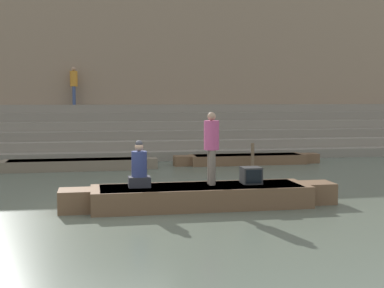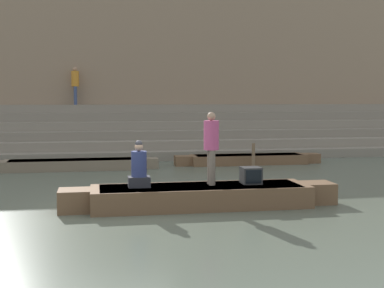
{
  "view_description": "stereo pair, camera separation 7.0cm",
  "coord_description": "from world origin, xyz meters",
  "px_view_note": "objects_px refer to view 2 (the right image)",
  "views": [
    {
      "loc": [
        -0.62,
        -12.46,
        2.59
      ],
      "look_at": [
        1.89,
        1.09,
        1.41
      ],
      "focal_mm": 50.0,
      "sensor_mm": 36.0,
      "label": 1
    },
    {
      "loc": [
        -0.55,
        -12.48,
        2.59
      ],
      "look_at": [
        1.89,
        1.09,
        1.41
      ],
      "focal_mm": 50.0,
      "sensor_mm": 36.0,
      "label": 2
    }
  ],
  "objects_px": {
    "moored_boat_distant": "(248,159)",
    "rowboat_main": "(201,196)",
    "person_rowing": "(139,169)",
    "tv_set": "(251,175)",
    "person_on_steps": "(75,83)",
    "mooring_post": "(253,155)",
    "person_standing": "(211,143)",
    "moored_boat_shore": "(72,164)"
  },
  "relations": [
    {
      "from": "tv_set",
      "to": "person_rowing",
      "type": "bearing_deg",
      "value": 172.38
    },
    {
      "from": "rowboat_main",
      "to": "person_rowing",
      "type": "xyz_separation_m",
      "value": [
        -1.46,
        0.09,
        0.68
      ]
    },
    {
      "from": "person_rowing",
      "to": "tv_set",
      "type": "bearing_deg",
      "value": 11.22
    },
    {
      "from": "rowboat_main",
      "to": "person_on_steps",
      "type": "height_order",
      "value": "person_on_steps"
    },
    {
      "from": "person_rowing",
      "to": "moored_boat_shore",
      "type": "relative_size",
      "value": 0.18
    },
    {
      "from": "person_rowing",
      "to": "moored_boat_shore",
      "type": "xyz_separation_m",
      "value": [
        -1.85,
        7.31,
        -0.75
      ]
    },
    {
      "from": "tv_set",
      "to": "person_on_steps",
      "type": "xyz_separation_m",
      "value": [
        -4.66,
        13.69,
        2.62
      ]
    },
    {
      "from": "person_standing",
      "to": "person_on_steps",
      "type": "bearing_deg",
      "value": 95.19
    },
    {
      "from": "tv_set",
      "to": "moored_boat_distant",
      "type": "bearing_deg",
      "value": 66.23
    },
    {
      "from": "person_rowing",
      "to": "mooring_post",
      "type": "distance_m",
      "value": 8.38
    },
    {
      "from": "rowboat_main",
      "to": "moored_boat_shore",
      "type": "height_order",
      "value": "rowboat_main"
    },
    {
      "from": "person_rowing",
      "to": "person_on_steps",
      "type": "height_order",
      "value": "person_on_steps"
    },
    {
      "from": "rowboat_main",
      "to": "moored_boat_distant",
      "type": "height_order",
      "value": "rowboat_main"
    },
    {
      "from": "person_rowing",
      "to": "moored_boat_shore",
      "type": "bearing_deg",
      "value": 115.01
    },
    {
      "from": "person_rowing",
      "to": "person_on_steps",
      "type": "xyz_separation_m",
      "value": [
        -1.92,
        13.71,
        2.39
      ]
    },
    {
      "from": "tv_set",
      "to": "mooring_post",
      "type": "distance_m",
      "value": 7.13
    },
    {
      "from": "moored_boat_shore",
      "to": "rowboat_main",
      "type": "bearing_deg",
      "value": -70.19
    },
    {
      "from": "mooring_post",
      "to": "person_standing",
      "type": "bearing_deg",
      "value": -114.6
    },
    {
      "from": "person_rowing",
      "to": "moored_boat_distant",
      "type": "distance_m",
      "value": 9.28
    },
    {
      "from": "moored_boat_distant",
      "to": "tv_set",
      "type": "bearing_deg",
      "value": -111.95
    },
    {
      "from": "person_standing",
      "to": "moored_boat_shore",
      "type": "xyz_separation_m",
      "value": [
        -3.59,
        7.26,
        -1.32
      ]
    },
    {
      "from": "rowboat_main",
      "to": "moored_boat_shore",
      "type": "distance_m",
      "value": 8.11
    },
    {
      "from": "rowboat_main",
      "to": "moored_boat_distant",
      "type": "bearing_deg",
      "value": 69.47
    },
    {
      "from": "person_standing",
      "to": "mooring_post",
      "type": "xyz_separation_m",
      "value": [
        3.1,
        6.77,
        -1.06
      ]
    },
    {
      "from": "moored_boat_distant",
      "to": "person_on_steps",
      "type": "xyz_separation_m",
      "value": [
        -6.86,
        5.89,
        3.13
      ]
    },
    {
      "from": "person_rowing",
      "to": "mooring_post",
      "type": "bearing_deg",
      "value": 65.42
    },
    {
      "from": "person_standing",
      "to": "moored_boat_distant",
      "type": "relative_size",
      "value": 0.3
    },
    {
      "from": "person_rowing",
      "to": "tv_set",
      "type": "distance_m",
      "value": 2.75
    },
    {
      "from": "rowboat_main",
      "to": "tv_set",
      "type": "distance_m",
      "value": 1.35
    },
    {
      "from": "tv_set",
      "to": "mooring_post",
      "type": "relative_size",
      "value": 0.53
    },
    {
      "from": "rowboat_main",
      "to": "person_rowing",
      "type": "distance_m",
      "value": 1.62
    },
    {
      "from": "mooring_post",
      "to": "person_rowing",
      "type": "bearing_deg",
      "value": -125.41
    },
    {
      "from": "person_standing",
      "to": "tv_set",
      "type": "distance_m",
      "value": 1.27
    },
    {
      "from": "person_rowing",
      "to": "person_on_steps",
      "type": "distance_m",
      "value": 14.05
    },
    {
      "from": "rowboat_main",
      "to": "moored_boat_distant",
      "type": "distance_m",
      "value": 8.64
    },
    {
      "from": "rowboat_main",
      "to": "mooring_post",
      "type": "relative_size",
      "value": 7.28
    },
    {
      "from": "tv_set",
      "to": "person_on_steps",
      "type": "relative_size",
      "value": 0.27
    },
    {
      "from": "person_standing",
      "to": "tv_set",
      "type": "bearing_deg",
      "value": -11.37
    },
    {
      "from": "tv_set",
      "to": "person_on_steps",
      "type": "distance_m",
      "value": 14.7
    },
    {
      "from": "person_rowing",
      "to": "mooring_post",
      "type": "xyz_separation_m",
      "value": [
        4.85,
        6.82,
        -0.49
      ]
    },
    {
      "from": "person_on_steps",
      "to": "person_rowing",
      "type": "bearing_deg",
      "value": 116.71
    },
    {
      "from": "moored_boat_distant",
      "to": "rowboat_main",
      "type": "bearing_deg",
      "value": -119.88
    }
  ]
}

